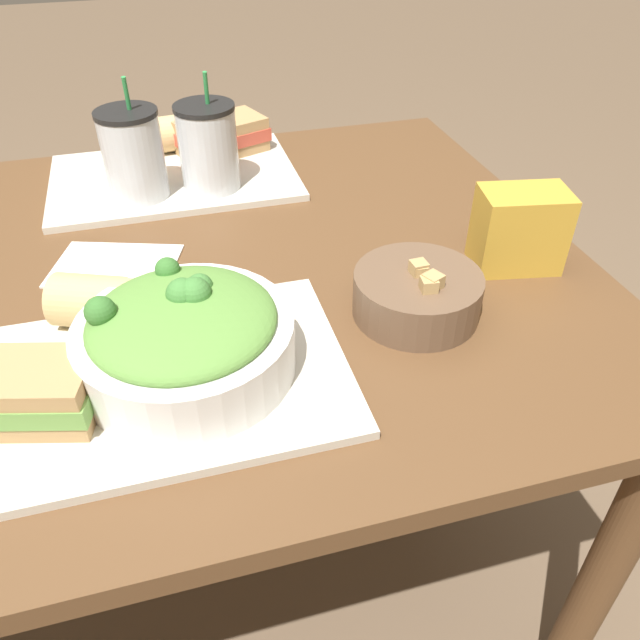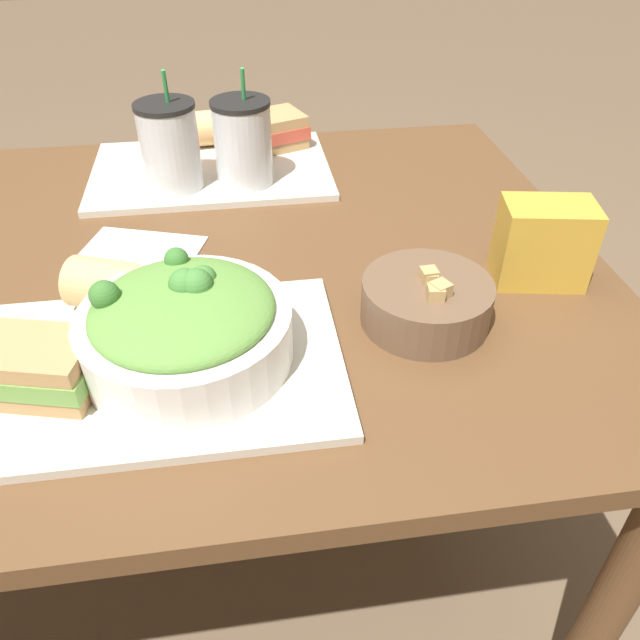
{
  "view_description": "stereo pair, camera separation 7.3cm",
  "coord_description": "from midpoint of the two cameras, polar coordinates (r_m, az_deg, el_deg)",
  "views": [
    {
      "loc": [
        0.05,
        -0.79,
        1.22
      ],
      "look_at": [
        0.2,
        -0.24,
        0.77
      ],
      "focal_mm": 35.0,
      "sensor_mm": 36.0,
      "label": 1
    },
    {
      "loc": [
        0.12,
        -0.81,
        1.22
      ],
      "look_at": [
        0.2,
        -0.24,
        0.77
      ],
      "focal_mm": 35.0,
      "sensor_mm": 36.0,
      "label": 2
    }
  ],
  "objects": [
    {
      "name": "sandwich_far",
      "position": [
        1.27,
        -10.66,
        16.14
      ],
      "size": [
        0.19,
        0.15,
        0.06
      ],
      "rotation": [
        0.0,
        0.0,
        0.35
      ],
      "color": "tan",
      "rests_on": "tray_far"
    },
    {
      "name": "soup_bowl",
      "position": [
        0.81,
        6.36,
        2.38
      ],
      "size": [
        0.17,
        0.17,
        0.08
      ],
      "color": "brown",
      "rests_on": "dining_table"
    },
    {
      "name": "baguette_near",
      "position": [
        0.82,
        -20.05,
        1.32
      ],
      "size": [
        0.18,
        0.13,
        0.07
      ],
      "rotation": [
        0.0,
        0.0,
        1.18
      ],
      "color": "tan",
      "rests_on": "tray_near"
    },
    {
      "name": "salad_bowl",
      "position": [
        0.72,
        -15.11,
        -1.53
      ],
      "size": [
        0.25,
        0.25,
        0.11
      ],
      "color": "white",
      "rests_on": "tray_near"
    },
    {
      "name": "baguette_far",
      "position": [
        1.3,
        -16.44,
        15.82
      ],
      "size": [
        0.14,
        0.08,
        0.07
      ],
      "rotation": [
        0.0,
        0.0,
        1.68
      ],
      "color": "tan",
      "rests_on": "tray_far"
    },
    {
      "name": "tray_near",
      "position": [
        0.75,
        -17.38,
        -5.44
      ],
      "size": [
        0.44,
        0.29,
        0.01
      ],
      "color": "beige",
      "rests_on": "dining_table"
    },
    {
      "name": "ground_plane",
      "position": [
        1.46,
        -12.36,
        -20.1
      ],
      "size": [
        12.0,
        12.0,
        0.0
      ],
      "primitive_type": "plane",
      "color": "brown"
    },
    {
      "name": "drink_cup_dark",
      "position": [
        1.12,
        -18.52,
        13.89
      ],
      "size": [
        0.1,
        0.1,
        0.2
      ],
      "color": "silver",
      "rests_on": "tray_far"
    },
    {
      "name": "drink_cup_red",
      "position": [
        1.12,
        -12.06,
        14.93
      ],
      "size": [
        0.1,
        0.1,
        0.2
      ],
      "color": "silver",
      "rests_on": "tray_far"
    },
    {
      "name": "tray_far",
      "position": [
        1.21,
        -14.91,
        12.46
      ],
      "size": [
        0.44,
        0.29,
        0.01
      ],
      "color": "beige",
      "rests_on": "dining_table"
    },
    {
      "name": "dining_table",
      "position": [
        1.0,
        -17.09,
        -0.4
      ],
      "size": [
        1.3,
        0.96,
        0.71
      ],
      "color": "brown",
      "rests_on": "ground_plane"
    },
    {
      "name": "chip_bag",
      "position": [
        0.93,
        15.65,
        7.89
      ],
      "size": [
        0.13,
        0.1,
        0.12
      ],
      "rotation": [
        0.0,
        0.0,
        -0.18
      ],
      "color": "gold",
      "rests_on": "dining_table"
    },
    {
      "name": "napkin_folded",
      "position": [
        0.98,
        -20.27,
        4.62
      ],
      "size": [
        0.21,
        0.17,
        0.0
      ],
      "color": "white",
      "rests_on": "dining_table"
    },
    {
      "name": "sandwich_near",
      "position": [
        0.74,
        -28.21,
        -5.95
      ],
      "size": [
        0.17,
        0.12,
        0.06
      ],
      "rotation": [
        0.0,
        0.0,
        -0.26
      ],
      "color": "tan",
      "rests_on": "tray_near"
    }
  ]
}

